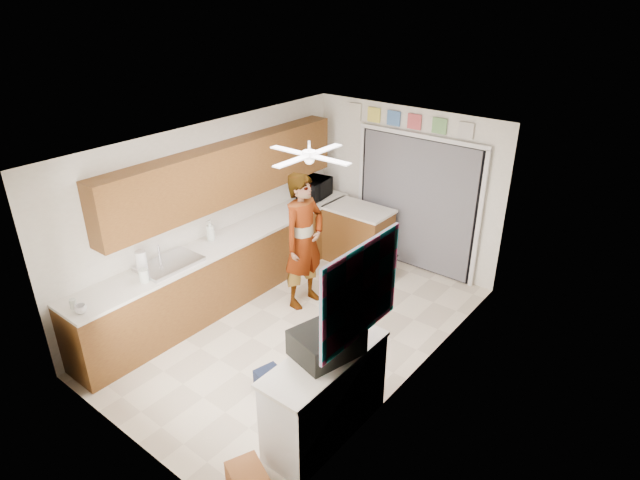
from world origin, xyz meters
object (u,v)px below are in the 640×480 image
Objects in this scene: cup at (81,309)px; suitcase at (327,342)px; dog at (383,268)px; soap_bottle at (210,230)px; microwave at (314,188)px; paper_towel_roll at (142,262)px; man at (304,241)px; navy_crate at (271,380)px.

suitcase reaches higher than cup.
cup is 0.23× the size of dog.
cup is (0.28, -2.05, -0.10)m from soap_bottle.
suitcase is 3.24m from dog.
paper_towel_roll is at bearing 170.26° from microwave.
man is at bearing -154.43° from microwave.
navy_crate is 0.61× the size of dog.
soap_bottle is 0.56× the size of dog.
man is at bearing -89.56° from dog.
soap_bottle is 2.08m from cup.
suitcase is (2.66, -3.09, -0.02)m from microwave.
paper_towel_roll is at bearing -88.39° from soap_bottle.
suitcase is at bearing 23.88° from cup.
man is (0.95, -1.39, -0.13)m from microwave.
navy_crate is (1.88, 0.23, -0.98)m from paper_towel_roll.
suitcase is 0.32× the size of man.
cup is at bearing -142.29° from suitcase.
dog is at bearing 125.82° from suitcase.
man reaches higher than suitcase.
navy_crate is at bearing -171.56° from suitcase.
suitcase is at bearing -19.20° from soap_bottle.
man is 1.52m from dog.
soap_bottle reaches higher than paper_towel_roll.
cup is 0.20× the size of suitcase.
soap_bottle is 2.91m from suitcase.
navy_crate is 2.83m from dog.
microwave is 4.54× the size of cup.
soap_bottle reaches higher than dog.
dog is at bearing -21.81° from man.
man reaches higher than navy_crate.
dog is at bearing 71.88° from cup.
cup is 0.37× the size of navy_crate.
soap_bottle is at bearing 155.26° from navy_crate.
man is at bearing 74.67° from cup.
man is at bearing 61.26° from paper_towel_roll.
paper_towel_roll reaches higher than cup.
microwave is at bearing 88.87° from paper_towel_roll.
cup is 4.27m from dog.
cup reaches higher than dog.
soap_bottle is 1.28m from man.
microwave reaches higher than cup.
soap_bottle is at bearing -104.59° from dog.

